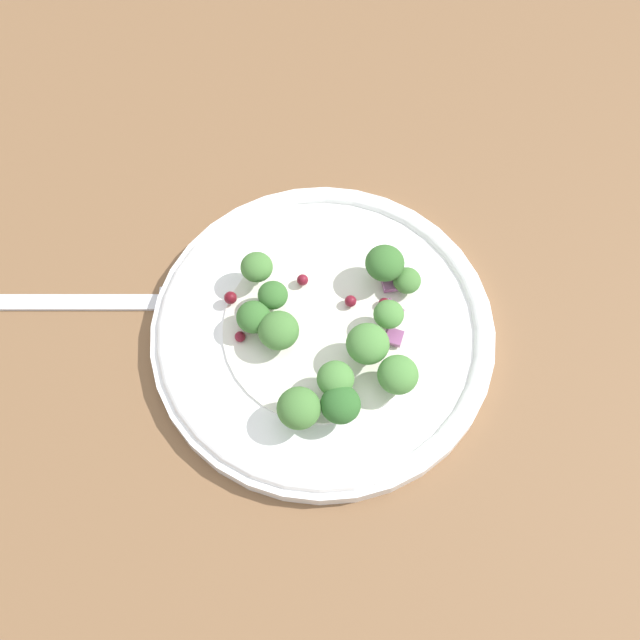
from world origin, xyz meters
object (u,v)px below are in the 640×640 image
Objects in this scene: plate at (320,332)px; fork at (95,302)px; broccoli_floret_1 at (273,296)px; broccoli_floret_2 at (368,344)px; broccoli_floret_0 at (398,375)px.

fork is at bearing 160.40° from plate.
broccoli_floret_1 is 0.72× the size of broccoli_floret_2.
broccoli_floret_2 reaches higher than broccoli_floret_1.
broccoli_floret_0 is at bearing -45.63° from broccoli_floret_1.
broccoli_floret_0 is at bearing -28.14° from fork.
broccoli_floret_2 is 19.89cm from fork.
broccoli_floret_2 is at bearing 122.67° from broccoli_floret_0.
plate is 16.19cm from fork.
plate is at bearing -19.60° from fork.
broccoli_floret_0 is 22.21cm from fork.
broccoli_floret_1 is (-7.01, 7.17, -0.09)cm from broccoli_floret_0.
broccoli_floret_2 is (5.50, -4.82, 0.36)cm from broccoli_floret_1.
broccoli_floret_0 reaches higher than plate.
broccoli_floret_1 is 7.32cm from broccoli_floret_2.
fork is at bearing 155.84° from broccoli_floret_2.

